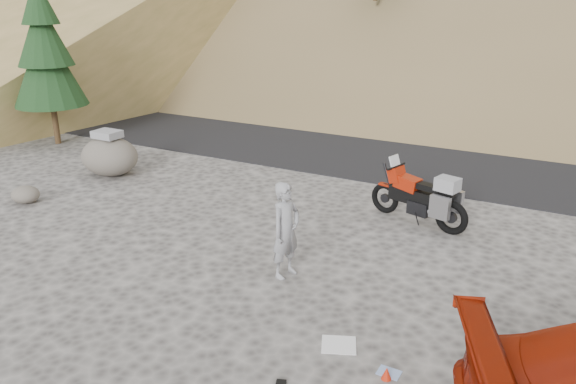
# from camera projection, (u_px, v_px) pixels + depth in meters

# --- Properties ---
(ground) EXTENTS (140.00, 140.00, 0.00)m
(ground) POSITION_uv_depth(u_px,v_px,m) (304.00, 287.00, 9.31)
(ground) COLOR #454240
(ground) RESTS_ON ground
(road) EXTENTS (120.00, 7.00, 0.05)m
(road) POSITION_uv_depth(u_px,v_px,m) (438.00, 154.00, 16.77)
(road) COLOR black
(road) RESTS_ON ground
(conifer_verge) EXTENTS (2.20, 2.20, 5.04)m
(conifer_verge) POSITION_uv_depth(u_px,v_px,m) (45.00, 50.00, 16.90)
(conifer_verge) COLOR #342113
(conifer_verge) RESTS_ON ground
(motorcycle) EXTENTS (2.25, 1.03, 1.37)m
(motorcycle) POSITION_uv_depth(u_px,v_px,m) (422.00, 198.00, 11.59)
(motorcycle) COLOR black
(motorcycle) RESTS_ON ground
(man) EXTENTS (0.53, 0.69, 1.69)m
(man) POSITION_uv_depth(u_px,v_px,m) (286.00, 275.00, 9.71)
(man) COLOR gray
(man) RESTS_ON ground
(boulder) EXTENTS (1.81, 1.63, 1.19)m
(boulder) POSITION_uv_depth(u_px,v_px,m) (110.00, 156.00, 14.71)
(boulder) COLOR #5C574E
(boulder) RESTS_ON ground
(small_rock) EXTENTS (0.70, 0.64, 0.40)m
(small_rock) POSITION_uv_depth(u_px,v_px,m) (25.00, 194.00, 12.90)
(small_rock) COLOR #5C574E
(small_rock) RESTS_ON ground
(gear_white_cloth) EXTENTS (0.60, 0.57, 0.02)m
(gear_white_cloth) POSITION_uv_depth(u_px,v_px,m) (339.00, 345.00, 7.79)
(gear_white_cloth) COLOR white
(gear_white_cloth) RESTS_ON ground
(gear_bottle) EXTENTS (0.10, 0.10, 0.23)m
(gear_bottle) POSITION_uv_depth(u_px,v_px,m) (472.00, 369.00, 7.14)
(gear_bottle) COLOR #1A46A0
(gear_bottle) RESTS_ON ground
(gear_funnel) EXTENTS (0.17, 0.17, 0.17)m
(gear_funnel) POSITION_uv_depth(u_px,v_px,m) (387.00, 373.00, 7.10)
(gear_funnel) COLOR red
(gear_funnel) RESTS_ON ground
(gear_glove_b) EXTENTS (0.15, 0.13, 0.04)m
(gear_glove_b) POSITION_uv_depth(u_px,v_px,m) (281.00, 383.00, 7.02)
(gear_glove_b) COLOR black
(gear_glove_b) RESTS_ON ground
(gear_blue_cloth) EXTENTS (0.30, 0.22, 0.01)m
(gear_blue_cloth) POSITION_uv_depth(u_px,v_px,m) (389.00, 373.00, 7.23)
(gear_blue_cloth) COLOR #869FD0
(gear_blue_cloth) RESTS_ON ground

